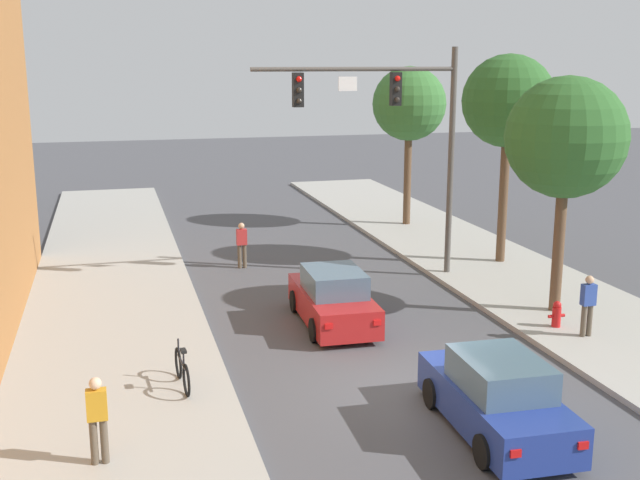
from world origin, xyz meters
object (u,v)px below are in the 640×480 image
(pedestrian_sidewalk_right_walker, at_px, (588,303))
(street_tree_nearest, at_px, (566,138))
(car_following_blue, at_px, (496,398))
(bicycle_leaning, at_px, (182,370))
(traffic_signal_mast, at_px, (398,120))
(fire_hydrant, at_px, (557,314))
(car_lead_red, at_px, (333,299))
(street_tree_second, at_px, (508,102))
(pedestrian_sidewalk_left_walker, at_px, (97,416))
(street_tree_third, at_px, (409,105))
(pedestrian_crossing_road, at_px, (242,243))

(pedestrian_sidewalk_right_walker, height_order, street_tree_nearest, street_tree_nearest)
(car_following_blue, height_order, bicycle_leaning, car_following_blue)
(traffic_signal_mast, relative_size, fire_hydrant, 10.42)
(car_lead_red, relative_size, street_tree_second, 0.59)
(bicycle_leaning, distance_m, street_tree_nearest, 12.17)
(traffic_signal_mast, xyz_separation_m, pedestrian_sidewalk_right_walker, (2.77, -6.92, -4.29))
(car_following_blue, bearing_deg, street_tree_second, 61.88)
(car_lead_red, height_order, bicycle_leaning, car_lead_red)
(street_tree_nearest, bearing_deg, bicycle_leaning, -165.79)
(pedestrian_sidewalk_left_walker, distance_m, street_tree_third, 23.07)
(street_tree_second, bearing_deg, traffic_signal_mast, -168.59)
(car_lead_red, height_order, street_tree_nearest, street_tree_nearest)
(traffic_signal_mast, height_order, street_tree_second, traffic_signal_mast)
(street_tree_second, bearing_deg, car_lead_red, -148.20)
(car_following_blue, bearing_deg, pedestrian_sidewalk_right_walker, 40.74)
(pedestrian_crossing_road, height_order, pedestrian_sidewalk_right_walker, pedestrian_sidewalk_right_walker)
(car_following_blue, distance_m, pedestrian_sidewalk_right_walker, 6.23)
(pedestrian_sidewalk_left_walker, distance_m, pedestrian_crossing_road, 14.24)
(street_tree_nearest, distance_m, street_tree_second, 5.79)
(traffic_signal_mast, relative_size, car_lead_red, 1.75)
(pedestrian_crossing_road, xyz_separation_m, street_tree_nearest, (7.86, -7.60, 4.20))
(traffic_signal_mast, bearing_deg, street_tree_second, 11.41)
(car_following_blue, relative_size, pedestrian_crossing_road, 2.62)
(pedestrian_sidewalk_left_walker, distance_m, bicycle_leaning, 3.53)
(car_lead_red, distance_m, car_following_blue, 7.24)
(pedestrian_sidewalk_right_walker, xyz_separation_m, bicycle_leaning, (-10.52, -0.58, -0.52))
(car_lead_red, relative_size, car_following_blue, 1.00)
(traffic_signal_mast, distance_m, pedestrian_sidewalk_right_walker, 8.60)
(pedestrian_sidewalk_left_walker, bearing_deg, street_tree_nearest, 24.55)
(street_tree_third, bearing_deg, pedestrian_crossing_road, -148.04)
(traffic_signal_mast, height_order, car_following_blue, traffic_signal_mast)
(traffic_signal_mast, bearing_deg, pedestrian_sidewalk_left_walker, -132.09)
(pedestrian_sidewalk_right_walker, distance_m, fire_hydrant, 1.09)
(pedestrian_sidewalk_right_walker, bearing_deg, fire_hydrant, 111.39)
(pedestrian_sidewalk_right_walker, distance_m, bicycle_leaning, 10.55)
(pedestrian_sidewalk_right_walker, distance_m, street_tree_second, 9.28)
(traffic_signal_mast, height_order, bicycle_leaning, traffic_signal_mast)
(bicycle_leaning, height_order, street_tree_third, street_tree_third)
(pedestrian_crossing_road, bearing_deg, street_tree_second, -12.35)
(car_following_blue, relative_size, fire_hydrant, 5.96)
(fire_hydrant, bearing_deg, street_tree_third, 85.44)
(pedestrian_sidewalk_left_walker, bearing_deg, street_tree_second, 39.38)
(pedestrian_sidewalk_left_walker, xyz_separation_m, street_tree_second, (13.90, 11.41, 4.74))
(pedestrian_sidewalk_left_walker, xyz_separation_m, street_tree_nearest, (12.68, 5.79, 4.05))
(pedestrian_sidewalk_left_walker, distance_m, street_tree_second, 18.60)
(pedestrian_sidewalk_right_walker, xyz_separation_m, street_tree_third, (0.78, 14.93, 4.31))
(car_following_blue, relative_size, bicycle_leaning, 2.42)
(fire_hydrant, bearing_deg, car_following_blue, -131.57)
(fire_hydrant, bearing_deg, street_tree_second, 74.15)
(street_tree_third, bearing_deg, bicycle_leaning, -126.09)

